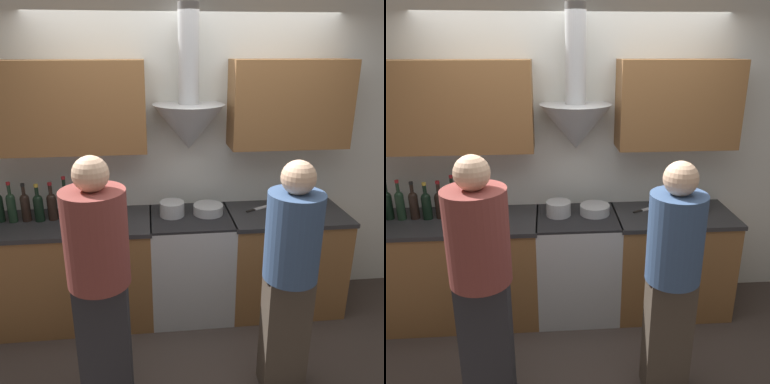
% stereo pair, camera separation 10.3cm
% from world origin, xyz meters
% --- Properties ---
extents(ground_plane, '(12.00, 12.00, 0.00)m').
position_xyz_m(ground_plane, '(0.00, 0.00, 0.00)').
color(ground_plane, '#423833').
extents(wall_back, '(8.40, 0.58, 2.60)m').
position_xyz_m(wall_back, '(-0.07, 0.60, 1.46)').
color(wall_back, silver).
rests_on(wall_back, ground_plane).
extents(counter_left, '(1.40, 0.62, 0.91)m').
position_xyz_m(counter_left, '(-1.03, 0.33, 0.46)').
color(counter_left, brown).
rests_on(counter_left, ground_plane).
extents(counter_right, '(1.00, 0.62, 0.91)m').
position_xyz_m(counter_right, '(0.83, 0.33, 0.46)').
color(counter_right, brown).
rests_on(counter_right, ground_plane).
extents(stove_range, '(0.68, 0.60, 0.91)m').
position_xyz_m(stove_range, '(0.00, 0.33, 0.46)').
color(stove_range, '#B7BABC').
rests_on(stove_range, ground_plane).
extents(wine_bottle_1, '(0.07, 0.07, 0.35)m').
position_xyz_m(wine_bottle_1, '(-1.53, 0.39, 1.04)').
color(wine_bottle_1, black).
rests_on(wine_bottle_1, counter_left).
extents(wine_bottle_2, '(0.07, 0.07, 0.34)m').
position_xyz_m(wine_bottle_2, '(-1.43, 0.37, 1.05)').
color(wine_bottle_2, black).
rests_on(wine_bottle_2, counter_left).
extents(wine_bottle_3, '(0.07, 0.07, 0.32)m').
position_xyz_m(wine_bottle_3, '(-1.33, 0.38, 1.04)').
color(wine_bottle_3, black).
rests_on(wine_bottle_3, counter_left).
extents(wine_bottle_4, '(0.08, 0.08, 0.31)m').
position_xyz_m(wine_bottle_4, '(-1.22, 0.37, 1.04)').
color(wine_bottle_4, black).
rests_on(wine_bottle_4, counter_left).
extents(wine_bottle_5, '(0.08, 0.08, 0.32)m').
position_xyz_m(wine_bottle_5, '(-1.12, 0.39, 1.04)').
color(wine_bottle_5, black).
rests_on(wine_bottle_5, counter_left).
extents(wine_bottle_6, '(0.07, 0.07, 0.36)m').
position_xyz_m(wine_bottle_6, '(-1.01, 0.40, 1.05)').
color(wine_bottle_6, black).
rests_on(wine_bottle_6, counter_left).
extents(stock_pot, '(0.21, 0.21, 0.12)m').
position_xyz_m(stock_pot, '(-0.15, 0.36, 0.97)').
color(stock_pot, '#B7BABC').
rests_on(stock_pot, stove_range).
extents(mixing_bowl, '(0.25, 0.25, 0.08)m').
position_xyz_m(mixing_bowl, '(0.15, 0.37, 0.95)').
color(mixing_bowl, '#B7BABC').
rests_on(mixing_bowl, stove_range).
extents(orange_fruit, '(0.08, 0.08, 0.08)m').
position_xyz_m(orange_fruit, '(0.65, 0.19, 0.95)').
color(orange_fruit, orange).
rests_on(orange_fruit, counter_right).
extents(saucepan, '(0.20, 0.20, 0.10)m').
position_xyz_m(saucepan, '(1.01, 0.36, 0.96)').
color(saucepan, '#B7BABC').
rests_on(saucepan, counter_right).
extents(chefs_knife, '(0.23, 0.14, 0.01)m').
position_xyz_m(chefs_knife, '(0.59, 0.42, 0.91)').
color(chefs_knife, silver).
rests_on(chefs_knife, counter_right).
extents(person_foreground_left, '(0.37, 0.37, 1.69)m').
position_xyz_m(person_foreground_left, '(-0.65, -0.61, 0.93)').
color(person_foreground_left, '#28282D').
rests_on(person_foreground_left, ground_plane).
extents(person_foreground_right, '(0.34, 0.34, 1.63)m').
position_xyz_m(person_foreground_right, '(0.53, -0.60, 0.90)').
color(person_foreground_right, '#473D33').
rests_on(person_foreground_right, ground_plane).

